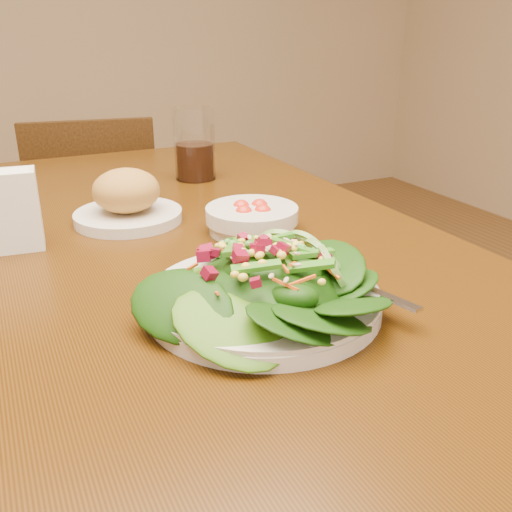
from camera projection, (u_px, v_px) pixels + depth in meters
name	position (u px, v px, depth m)	size (l,w,h in m)	color
dining_table	(153.00, 311.00, 0.88)	(0.90, 1.40, 0.75)	#432609
chair_far	(99.00, 239.00, 1.78)	(0.43, 0.44, 0.81)	#40260D
salad_plate	(271.00, 284.00, 0.66)	(0.28, 0.27, 0.08)	silver
bread_plate	(127.00, 200.00, 0.95)	(0.18, 0.18, 0.09)	silver
tomato_bowl	(252.00, 218.00, 0.90)	(0.15, 0.15, 0.05)	silver
drinking_glass	(195.00, 149.00, 1.20)	(0.09, 0.09, 0.15)	silver
napkin_holder	(6.00, 209.00, 0.82)	(0.10, 0.06, 0.12)	white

